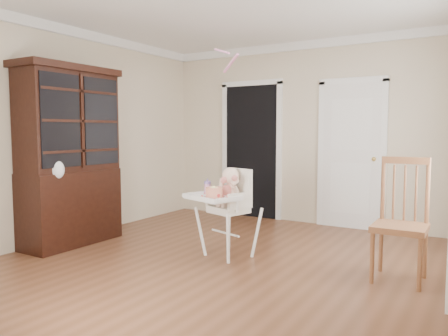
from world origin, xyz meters
The scene contains 13 objects.
floor centered at (0.00, 0.00, 0.00)m, with size 5.00×5.00×0.00m, color brown.
wall_back centered at (0.00, 2.50, 1.35)m, with size 4.50×4.50×0.00m, color beige.
wall_left centered at (-2.25, 0.00, 1.35)m, with size 5.00×5.00×0.00m, color beige.
crown_molding centered at (0.00, 0.00, 2.64)m, with size 4.50×5.00×0.12m, color white, non-canonical shape.
doorway centered at (-0.90, 2.48, 1.11)m, with size 1.06×0.05×2.22m.
closet_door centered at (0.70, 2.48, 1.02)m, with size 0.96×0.09×2.13m.
high_chair centered at (-0.06, 0.34, 0.61)m, with size 0.74×0.83×0.99m.
baby centered at (-0.05, 0.37, 0.76)m, with size 0.28×0.27×0.45m.
cake centered at (-0.09, 0.11, 0.74)m, with size 0.23×0.23×0.11m.
sippy_cup centered at (-0.30, 0.30, 0.76)m, with size 0.07×0.07×0.18m.
china_cabinet centered at (-1.99, -0.19, 1.08)m, with size 0.57×1.28×2.16m.
dining_chair centered at (1.69, 0.52, 0.53)m, with size 0.47×0.47×1.14m.
streamer centered at (-0.61, 1.11, 2.40)m, with size 0.03×0.50×0.02m, color #FF93C7, non-canonical shape.
Camera 1 is at (2.36, -3.73, 1.39)m, focal length 35.00 mm.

